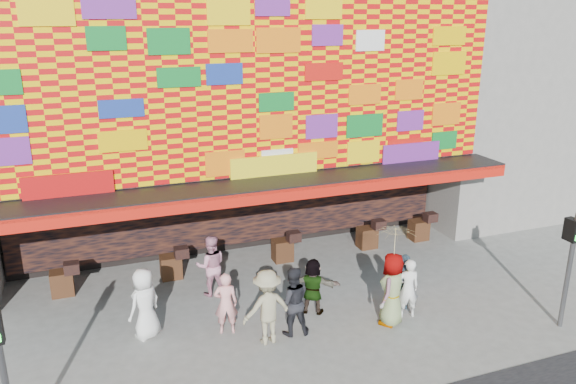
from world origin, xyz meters
The scene contains 15 objects.
ground centered at (0.00, 0.00, 0.00)m, with size 90.00×90.00×0.00m, color slate.
shop_building centered at (0.00, 8.18, 5.23)m, with size 15.20×9.40×10.00m.
neighbor_right centered at (13.00, 8.00, 6.00)m, with size 11.00×8.00×12.00m, color gray.
signal_left centered at (-6.20, -1.50, 1.86)m, with size 0.22×0.20×3.00m.
signal_right centered at (6.20, -1.50, 1.86)m, with size 0.22×0.20×3.00m.
ped_a centered at (-3.56, 1.61, 0.89)m, with size 0.87×0.56×1.77m, color white.
ped_b centered at (-1.71, 1.12, 0.79)m, with size 0.58×0.38×1.58m, color pink.
ped_c centered at (-0.22, 0.52, 0.88)m, with size 0.85×0.66×1.75m, color black.
ped_d centered at (-0.90, 0.38, 0.93)m, with size 1.20×0.69×1.85m, color tan.
ped_e centered at (2.93, 0.57, 0.80)m, with size 0.93×0.39×1.59m, color #395264.
ped_f centered at (0.64, 1.28, 0.75)m, with size 1.40×0.44×1.50m, color gray.
ped_g centered at (2.28, 0.10, 0.95)m, with size 0.92×0.60×1.89m, color gray.
ped_h centered at (2.84, 0.26, 0.80)m, with size 0.58×0.38×1.60m, color white.
ped_i centered at (-1.60, 3.18, 0.87)m, with size 0.84×0.66×1.73m, color pink.
parasol centered at (2.28, 0.10, 2.15)m, with size 1.26×1.27×1.85m.
Camera 1 is at (-4.51, -10.74, 7.48)m, focal length 35.00 mm.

